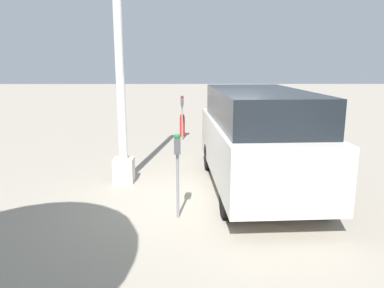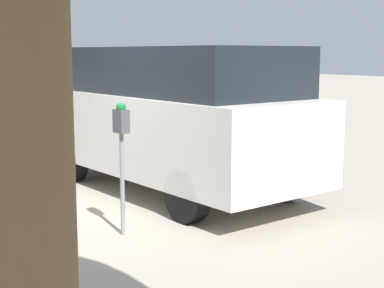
{
  "view_description": "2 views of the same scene",
  "coord_description": "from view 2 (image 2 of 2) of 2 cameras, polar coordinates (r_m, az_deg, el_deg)",
  "views": [
    {
      "loc": [
        -6.75,
        0.19,
        2.68
      ],
      "look_at": [
        -0.38,
        0.15,
        1.28
      ],
      "focal_mm": 35.0,
      "sensor_mm": 36.0,
      "label": 1
    },
    {
      "loc": [
        -6.3,
        3.46,
        2.04
      ],
      "look_at": [
        -1.14,
        -0.16,
        1.06
      ],
      "focal_mm": 55.0,
      "sensor_mm": 36.0,
      "label": 2
    }
  ],
  "objects": [
    {
      "name": "parked_van",
      "position": [
        8.67,
        -2.06,
        2.88
      ],
      "size": [
        4.96,
        2.16,
        2.13
      ],
      "rotation": [
        0.0,
        0.0,
        0.05
      ],
      "color": "beige",
      "rests_on": "ground"
    },
    {
      "name": "parking_meter_near",
      "position": [
        6.56,
        -6.86,
        0.57
      ],
      "size": [
        0.2,
        0.12,
        1.5
      ],
      "rotation": [
        0.0,
        0.0,
        0.03
      ],
      "color": "gray",
      "rests_on": "ground"
    },
    {
      "name": "ground_plane",
      "position": [
        7.47,
        -6.04,
        -7.08
      ],
      "size": [
        80.0,
        80.0,
        0.0
      ],
      "primitive_type": "plane",
      "color": "gray"
    }
  ]
}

